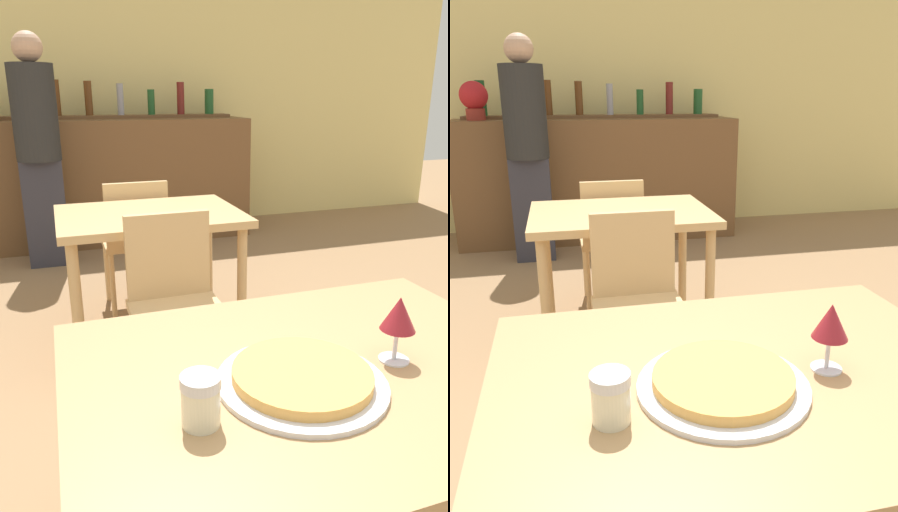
# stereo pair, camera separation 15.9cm
# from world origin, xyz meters

# --- Properties ---
(wall_back) EXTENTS (8.00, 0.05, 2.80)m
(wall_back) POSITION_xyz_m (0.00, 4.43, 1.40)
(wall_back) COLOR #EAD684
(wall_back) RESTS_ON ground_plane
(dining_table_near) EXTENTS (1.13, 0.83, 0.77)m
(dining_table_near) POSITION_xyz_m (0.00, 0.00, 0.69)
(dining_table_near) COLOR #A87F51
(dining_table_near) RESTS_ON ground_plane
(dining_table_far) EXTENTS (0.93, 0.70, 0.78)m
(dining_table_far) POSITION_xyz_m (-0.07, 1.63, 0.67)
(dining_table_far) COLOR tan
(dining_table_far) RESTS_ON ground_plane
(bar_counter) EXTENTS (2.60, 0.56, 1.14)m
(bar_counter) POSITION_xyz_m (0.00, 3.92, 0.57)
(bar_counter) COLOR brown
(bar_counter) RESTS_ON ground_plane
(bar_back_shelf) EXTENTS (2.39, 0.24, 0.34)m
(bar_back_shelf) POSITION_xyz_m (-0.04, 4.06, 1.23)
(bar_back_shelf) COLOR brown
(bar_back_shelf) RESTS_ON bar_counter
(chair_far_side_front) EXTENTS (0.40, 0.40, 0.87)m
(chair_far_side_front) POSITION_xyz_m (-0.07, 1.11, 0.51)
(chair_far_side_front) COLOR tan
(chair_far_side_front) RESTS_ON ground_plane
(chair_far_side_back) EXTENTS (0.40, 0.40, 0.87)m
(chair_far_side_back) POSITION_xyz_m (-0.07, 2.16, 0.51)
(chair_far_side_back) COLOR tan
(chair_far_side_back) RESTS_ON ground_plane
(pizza_tray) EXTENTS (0.37, 0.37, 0.04)m
(pizza_tray) POSITION_xyz_m (-0.07, -0.06, 0.78)
(pizza_tray) COLOR silver
(pizza_tray) RESTS_ON dining_table_near
(cheese_shaker) EXTENTS (0.08, 0.08, 0.10)m
(cheese_shaker) POSITION_xyz_m (-0.31, -0.11, 0.82)
(cheese_shaker) COLOR beige
(cheese_shaker) RESTS_ON dining_table_near
(person_standing) EXTENTS (0.34, 0.34, 1.80)m
(person_standing) POSITION_xyz_m (-0.61, 3.34, 0.99)
(person_standing) COLOR #2D2D38
(person_standing) RESTS_ON ground_plane
(wine_glass) EXTENTS (0.08, 0.08, 0.16)m
(wine_glass) POSITION_xyz_m (0.19, -0.03, 0.88)
(wine_glass) COLOR silver
(wine_glass) RESTS_ON dining_table_near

